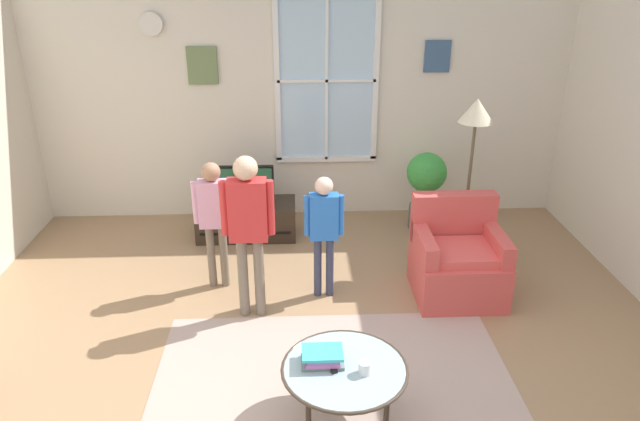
# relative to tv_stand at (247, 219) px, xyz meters

# --- Properties ---
(ground_plane) EXTENTS (6.51, 6.77, 0.02)m
(ground_plane) POSITION_rel_tv_stand_xyz_m (0.63, -2.48, -0.20)
(ground_plane) COLOR #9E7A56
(back_wall) EXTENTS (5.91, 0.17, 2.98)m
(back_wall) POSITION_rel_tv_stand_xyz_m (0.64, 0.66, 1.30)
(back_wall) COLOR beige
(back_wall) RESTS_ON ground_plane
(area_rug) EXTENTS (2.60, 1.84, 0.01)m
(area_rug) POSITION_rel_tv_stand_xyz_m (0.79, -2.52, -0.19)
(area_rug) COLOR tan
(area_rug) RESTS_ON ground_plane
(tv_stand) EXTENTS (1.06, 0.48, 0.38)m
(tv_stand) POSITION_rel_tv_stand_xyz_m (0.00, 0.00, 0.00)
(tv_stand) COLOR #2D2319
(tv_stand) RESTS_ON ground_plane
(television) EXTENTS (0.62, 0.08, 0.42)m
(television) POSITION_rel_tv_stand_xyz_m (0.00, -0.00, 0.41)
(television) COLOR #4C4C4C
(television) RESTS_ON tv_stand
(armchair) EXTENTS (0.76, 0.74, 0.87)m
(armchair) POSITION_rel_tv_stand_xyz_m (1.97, -1.27, 0.13)
(armchair) COLOR #D14C47
(armchair) RESTS_ON ground_plane
(coffee_table) EXTENTS (0.81, 0.81, 0.44)m
(coffee_table) POSITION_rel_tv_stand_xyz_m (0.83, -2.83, 0.22)
(coffee_table) COLOR #99B2B7
(coffee_table) RESTS_ON ground_plane
(book_stack) EXTENTS (0.27, 0.19, 0.10)m
(book_stack) POSITION_rel_tv_stand_xyz_m (0.69, -2.78, 0.29)
(book_stack) COLOR slate
(book_stack) RESTS_ON coffee_table
(cup) EXTENTS (0.08, 0.08, 0.08)m
(cup) POSITION_rel_tv_stand_xyz_m (0.95, -2.89, 0.29)
(cup) COLOR white
(cup) RESTS_ON coffee_table
(remote_near_books) EXTENTS (0.08, 0.15, 0.02)m
(remote_near_books) POSITION_rel_tv_stand_xyz_m (0.74, -2.82, 0.26)
(remote_near_books) COLOR black
(remote_near_books) RESTS_ON coffee_table
(person_blue_shirt) EXTENTS (0.34, 0.16, 1.14)m
(person_blue_shirt) POSITION_rel_tv_stand_xyz_m (0.78, -1.26, 0.52)
(person_blue_shirt) COLOR #333851
(person_blue_shirt) RESTS_ON ground_plane
(person_red_shirt) EXTENTS (0.43, 0.19, 1.42)m
(person_red_shirt) POSITION_rel_tv_stand_xyz_m (0.16, -1.54, 0.70)
(person_red_shirt) COLOR #726656
(person_red_shirt) RESTS_ON ground_plane
(person_pink_shirt) EXTENTS (0.36, 0.17, 1.21)m
(person_pink_shirt) POSITION_rel_tv_stand_xyz_m (-0.19, -1.05, 0.56)
(person_pink_shirt) COLOR #726656
(person_pink_shirt) RESTS_ON ground_plane
(potted_plant_by_window) EXTENTS (0.44, 0.44, 0.88)m
(potted_plant_by_window) POSITION_rel_tv_stand_xyz_m (1.97, 0.12, 0.33)
(potted_plant_by_window) COLOR #4C565B
(potted_plant_by_window) RESTS_ON ground_plane
(floor_lamp) EXTENTS (0.32, 0.32, 1.65)m
(floor_lamp) POSITION_rel_tv_stand_xyz_m (2.19, -0.68, 1.19)
(floor_lamp) COLOR black
(floor_lamp) RESTS_ON ground_plane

